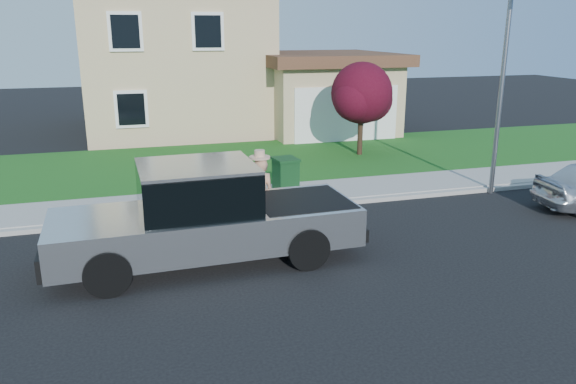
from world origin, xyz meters
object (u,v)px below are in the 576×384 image
object	(u,v)px
ornamental_tree	(362,96)
street_lamp	(503,83)
trash_bin	(286,176)
woman	(260,194)
pickup_truck	(205,217)

from	to	relation	value
ornamental_tree	street_lamp	size ratio (longest dim) A/B	0.61
ornamental_tree	trash_bin	distance (m)	6.40
woman	ornamental_tree	size ratio (longest dim) A/B	0.58
pickup_truck	ornamental_tree	world-z (taller)	ornamental_tree
pickup_truck	street_lamp	bearing A→B (deg)	15.02
woman	ornamental_tree	world-z (taller)	ornamental_tree
pickup_truck	ornamental_tree	xyz separation A→B (m)	(7.12, 8.36, 1.33)
pickup_truck	ornamental_tree	bearing A→B (deg)	47.99
pickup_truck	street_lamp	world-z (taller)	street_lamp
pickup_truck	trash_bin	xyz separation A→B (m)	(2.85, 3.88, -0.30)
trash_bin	street_lamp	world-z (taller)	street_lamp
woman	trash_bin	xyz separation A→B (m)	(1.35, 2.48, -0.27)
pickup_truck	ornamental_tree	size ratio (longest dim) A/B	1.87
pickup_truck	trash_bin	bearing A→B (deg)	52.11
pickup_truck	ornamental_tree	distance (m)	11.06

